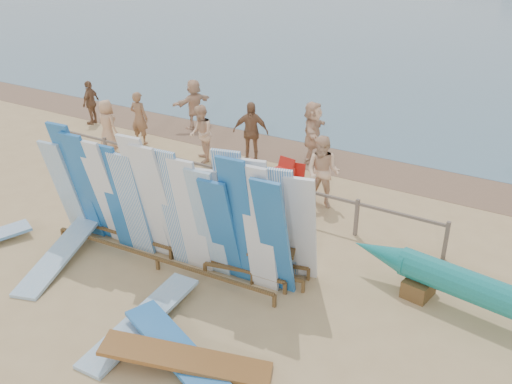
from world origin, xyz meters
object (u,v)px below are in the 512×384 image
Objects in this scene: beachgoer_0 at (107,124)px; side_surfboard_rack at (256,222)px; beachgoer_5 at (313,132)px; main_surfboard_rack at (160,209)px; flat_board_b at (142,326)px; beach_chair_right at (292,187)px; beachgoer_11 at (194,104)px; vendor_table at (272,263)px; beachgoer_1 at (139,118)px; beachgoer_4 at (251,132)px; flat_board_c at (187,369)px; stroller at (279,185)px; beachgoer_2 at (201,134)px; beachgoer_extra_1 at (91,102)px; beachgoer_8 at (323,172)px; beach_chair_left at (252,183)px; flat_board_d at (182,363)px; flat_board_a at (61,263)px.

side_surfboard_rack is at bearing 163.90° from beachgoer_0.
main_surfboard_rack is at bearing 162.54° from beachgoer_5.
beach_chair_right is (-0.39, 6.13, 0.25)m from flat_board_b.
side_surfboard_rack is 10.00m from beachgoer_11.
vendor_table is at bearing 61.12° from flat_board_b.
beach_chair_right is at bearing 163.73° from beachgoer_1.
flat_board_c is at bearing -85.49° from beachgoer_4.
side_surfboard_rack reaches higher than vendor_table.
flat_board_c is at bearing 176.76° from beachgoer_5.
vendor_table reaches higher than stroller.
side_surfboard_rack is at bearing 58.07° from beachgoer_11.
beachgoer_2 reaches higher than flat_board_b.
beachgoer_8 is at bearing 65.39° from beachgoer_extra_1.
beachgoer_2 reaches higher than beachgoer_0.
stroller is at bearing 0.90° from beach_chair_left.
flat_board_d is 12.27m from beachgoer_11.
side_surfboard_rack is 1.03× the size of flat_board_a.
beachgoer_11 reaches higher than stroller.
beachgoer_1 is 7.30m from beachgoer_8.
beachgoer_2 is (-3.96, 6.89, 0.88)m from flat_board_b.
beach_chair_right is at bearing 46.38° from flat_board_a.
flat_board_c is 1.43× the size of beachgoer_5.
side_surfboard_rack is at bearing 4.89° from beachgoer_2.
beach_chair_right is 0.47× the size of beachgoer_4.
flat_board_d reaches higher than flat_board_b.
side_surfboard_rack is 4.09m from beach_chair_right.
main_surfboard_rack reaches higher than flat_board_c.
stroller is 3.09m from beachgoer_5.
beachgoer_1 is (-2.73, 0.23, -0.00)m from beachgoer_2.
flat_board_a is (-4.08, -1.82, -0.40)m from vendor_table.
beachgoer_extra_1 reaches higher than flat_board_b.
side_surfboard_rack is 4.33m from flat_board_a.
beachgoer_2 reaches higher than beachgoer_1.
beachgoer_4 reaches higher than vendor_table.
flat_board_a is (-1.89, -1.12, -1.29)m from main_surfboard_rack.
beachgoer_extra_1 reaches higher than flat_board_a.
beachgoer_8 is (7.21, -1.10, 0.05)m from beachgoer_1.
beach_chair_left is 0.94m from stroller.
flat_board_b is 1.43× the size of beachgoer_5.
beachgoer_4 is 1.06× the size of beachgoer_1.
stroller reaches higher than beach_chair_right.
beachgoer_8 reaches higher than beachgoer_0.
vendor_table is 0.44× the size of flat_board_a.
flat_board_a is at bearing 137.14° from beachgoer_0.
beachgoer_8 is (0.92, -0.11, 0.67)m from beach_chair_right.
beachgoer_2 reaches higher than stroller.
vendor_table is 0.44× the size of flat_board_d.
beachgoer_2 is at bearing -159.01° from beachgoer_0.
flat_board_b is 1.67× the size of beachgoer_0.
beachgoer_2 is at bearing 116.92° from vendor_table.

